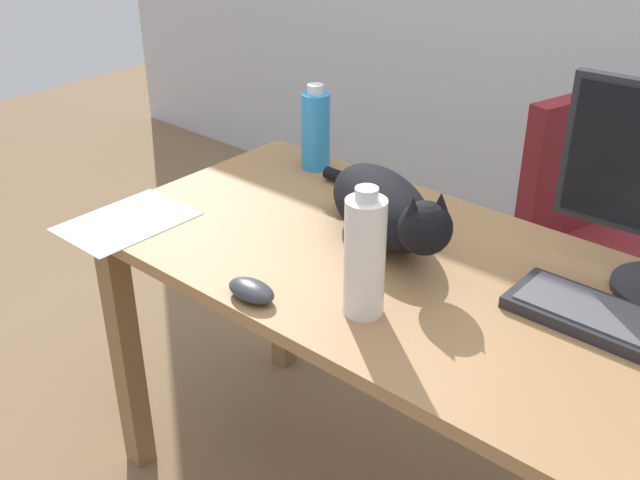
{
  "coord_description": "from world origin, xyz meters",
  "views": [
    {
      "loc": [
        0.73,
        -1.17,
        1.58
      ],
      "look_at": [
        -0.18,
        -0.12,
        0.82
      ],
      "focal_mm": 42.59,
      "sensor_mm": 36.0,
      "label": 1
    }
  ],
  "objects_px": {
    "water_bottle": "(365,256)",
    "spray_bottle": "(316,130)",
    "cat": "(385,208)",
    "computer_mouse": "(251,290)",
    "office_chair": "(592,288)",
    "keyboard": "(626,328)"
  },
  "relations": [
    {
      "from": "cat",
      "to": "spray_bottle",
      "type": "relative_size",
      "value": 2.32
    },
    {
      "from": "office_chair",
      "to": "cat",
      "type": "height_order",
      "value": "cat"
    },
    {
      "from": "cat",
      "to": "spray_bottle",
      "type": "xyz_separation_m",
      "value": [
        -0.39,
        0.22,
        0.03
      ]
    },
    {
      "from": "keyboard",
      "to": "computer_mouse",
      "type": "bearing_deg",
      "value": -148.88
    },
    {
      "from": "keyboard",
      "to": "water_bottle",
      "type": "distance_m",
      "value": 0.49
    },
    {
      "from": "computer_mouse",
      "to": "water_bottle",
      "type": "distance_m",
      "value": 0.25
    },
    {
      "from": "computer_mouse",
      "to": "spray_bottle",
      "type": "height_order",
      "value": "spray_bottle"
    },
    {
      "from": "office_chair",
      "to": "computer_mouse",
      "type": "height_order",
      "value": "office_chair"
    },
    {
      "from": "office_chair",
      "to": "spray_bottle",
      "type": "xyz_separation_m",
      "value": [
        -0.65,
        -0.45,
        0.45
      ]
    },
    {
      "from": "keyboard",
      "to": "water_bottle",
      "type": "bearing_deg",
      "value": -147.71
    },
    {
      "from": "office_chair",
      "to": "cat",
      "type": "distance_m",
      "value": 0.83
    },
    {
      "from": "office_chair",
      "to": "spray_bottle",
      "type": "height_order",
      "value": "spray_bottle"
    },
    {
      "from": "keyboard",
      "to": "spray_bottle",
      "type": "bearing_deg",
      "value": 167.2
    },
    {
      "from": "water_bottle",
      "to": "spray_bottle",
      "type": "relative_size",
      "value": 1.12
    },
    {
      "from": "water_bottle",
      "to": "spray_bottle",
      "type": "bearing_deg",
      "value": 138.62
    },
    {
      "from": "office_chair",
      "to": "keyboard",
      "type": "relative_size",
      "value": 2.17
    },
    {
      "from": "cat",
      "to": "spray_bottle",
      "type": "distance_m",
      "value": 0.45
    },
    {
      "from": "computer_mouse",
      "to": "water_bottle",
      "type": "bearing_deg",
      "value": 28.62
    },
    {
      "from": "cat",
      "to": "computer_mouse",
      "type": "height_order",
      "value": "cat"
    },
    {
      "from": "computer_mouse",
      "to": "spray_bottle",
      "type": "bearing_deg",
      "value": 120.31
    },
    {
      "from": "water_bottle",
      "to": "spray_bottle",
      "type": "height_order",
      "value": "water_bottle"
    },
    {
      "from": "office_chair",
      "to": "keyboard",
      "type": "distance_m",
      "value": 0.81
    }
  ]
}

